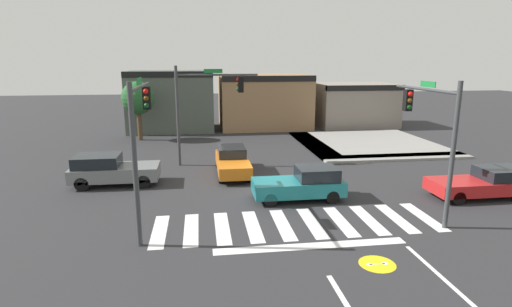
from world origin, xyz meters
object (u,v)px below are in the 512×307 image
(traffic_signal_southeast, at_px, (431,123))
(car_gray, at_px, (111,170))
(car_orange, at_px, (232,161))
(roadside_tree, at_px, (138,98))
(traffic_signal_southwest, at_px, (140,125))
(traffic_signal_northwest, at_px, (205,98))
(car_teal, at_px, (303,184))
(car_red, at_px, (485,183))

(traffic_signal_southeast, bearing_deg, car_gray, 67.07)
(traffic_signal_southeast, distance_m, car_orange, 10.77)
(traffic_signal_southeast, relative_size, roadside_tree, 1.19)
(traffic_signal_southwest, height_order, traffic_signal_northwest, traffic_signal_northwest)
(traffic_signal_southwest, relative_size, car_gray, 1.30)
(car_gray, bearing_deg, car_orange, 11.02)
(traffic_signal_southeast, relative_size, car_orange, 1.20)
(traffic_signal_southeast, relative_size, car_gray, 1.28)
(traffic_signal_southwest, relative_size, traffic_signal_southeast, 1.01)
(car_teal, xyz_separation_m, car_gray, (-9.21, 3.52, 0.07))
(traffic_signal_northwest, relative_size, car_orange, 1.29)
(car_orange, height_order, car_gray, car_gray)
(traffic_signal_southeast, xyz_separation_m, car_red, (3.94, 1.44, -3.15))
(traffic_signal_northwest, height_order, car_teal, traffic_signal_northwest)
(car_teal, xyz_separation_m, car_red, (8.57, -0.89, -0.04))
(car_red, bearing_deg, traffic_signal_northwest, -31.91)
(traffic_signal_southeast, xyz_separation_m, car_gray, (-13.84, 5.85, -3.04))
(traffic_signal_southeast, bearing_deg, car_orange, 46.54)
(car_teal, xyz_separation_m, roadside_tree, (-9.41, 15.69, 2.62))
(traffic_signal_northwest, distance_m, roadside_tree, 10.07)
(car_gray, bearing_deg, car_teal, -20.94)
(car_gray, bearing_deg, traffic_signal_southwest, -66.65)
(traffic_signal_southwest, bearing_deg, traffic_signal_southeast, -91.22)
(traffic_signal_southwest, xyz_separation_m, roadside_tree, (-2.62, 17.78, -0.61))
(roadside_tree, bearing_deg, car_orange, -59.06)
(traffic_signal_southwest, xyz_separation_m, traffic_signal_southeast, (11.42, -0.24, -0.12))
(car_orange, relative_size, car_red, 0.99)
(roadside_tree, bearing_deg, car_red, -42.68)
(car_red, height_order, car_gray, car_gray)
(traffic_signal_southwest, relative_size, car_orange, 1.22)
(traffic_signal_southwest, relative_size, traffic_signal_northwest, 0.94)
(traffic_signal_southwest, bearing_deg, car_teal, -72.92)
(traffic_signal_southwest, bearing_deg, car_red, -85.54)
(traffic_signal_southeast, height_order, roadside_tree, traffic_signal_southeast)
(car_red, bearing_deg, car_orange, -26.31)
(car_red, bearing_deg, traffic_signal_southwest, 4.46)
(traffic_signal_southwest, distance_m, roadside_tree, 17.98)
(roadside_tree, bearing_deg, car_teal, -59.06)
(traffic_signal_southeast, bearing_deg, car_teal, 63.27)
(car_gray, bearing_deg, traffic_signal_southeast, -22.93)
(traffic_signal_southeast, distance_m, roadside_tree, 22.85)
(traffic_signal_northwest, distance_m, car_teal, 8.91)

